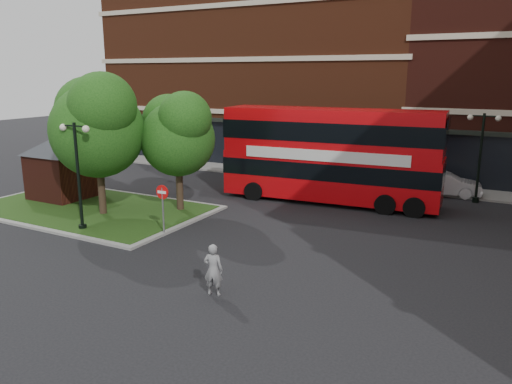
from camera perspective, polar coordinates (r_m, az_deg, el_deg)
The scene contains 15 objects.
ground at distance 20.78m, azimuth -9.13°, elevation -6.77°, with size 120.00×120.00×0.00m, color black.
pavement_far at distance 34.80m, azimuth 7.52°, elevation 1.62°, with size 44.00×3.00×0.12m, color slate.
terrace_far_left at distance 44.18m, azimuth 1.43°, elevation 13.28°, with size 26.00×12.00×14.00m, color #612B17.
traffic_island at distance 28.08m, azimuth -18.47°, elevation -1.81°, with size 12.60×7.60×0.15m.
kiosk at distance 30.48m, azimuth -21.32°, elevation 3.45°, with size 6.51×6.51×3.60m.
tree_island_west at distance 25.97m, azimuth -17.78°, elevation 7.67°, with size 5.40×4.71×7.21m.
tree_island_east at distance 25.88m, azimuth -9.01°, elevation 6.89°, with size 4.46×3.90×6.29m.
lamp_island at distance 23.84m, azimuth -19.68°, elevation 2.28°, with size 1.72×0.36×5.00m.
lamp_far_left at distance 31.81m, azimuth 9.75°, elevation 5.50°, with size 1.72×0.36×5.00m.
lamp_far_right at distance 30.26m, azimuth 24.27°, elevation 4.10°, with size 1.72×0.36×5.00m.
bus at distance 28.07m, azimuth 8.52°, elevation 4.87°, with size 12.17×3.67×4.58m.
woman at distance 16.48m, azimuth -4.91°, elevation -8.85°, with size 0.64×0.42×1.76m, color gray.
car_silver at distance 32.66m, azimuth 7.12°, elevation 2.05°, with size 1.71×4.26×1.45m, color #A7A9AE.
car_white at distance 31.70m, azimuth 20.66°, elevation 0.89°, with size 1.49×4.28×1.41m, color white.
no_entry_sign at distance 22.49m, azimuth -10.63°, elevation -0.86°, with size 0.64×0.08×2.31m.
Camera 1 is at (12.02, -15.39, 7.12)m, focal length 35.00 mm.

